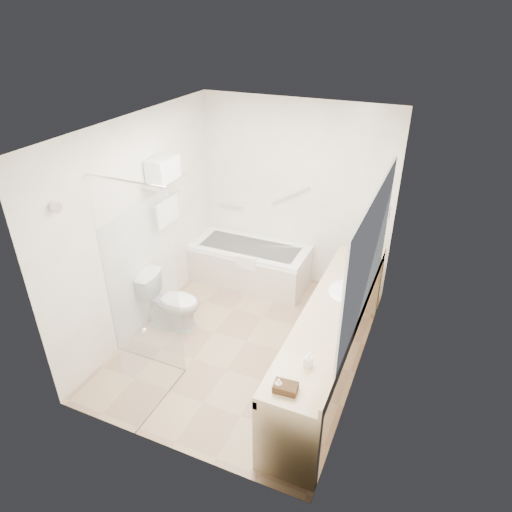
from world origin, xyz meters
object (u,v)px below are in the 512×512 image
at_px(toilet, 171,302).
at_px(amenity_basket, 286,387).
at_px(bathtub, 250,264).
at_px(water_bottle_left, 356,250).
at_px(vanity_counter, 332,327).

xyz_separation_m(toilet, amenity_basket, (1.91, -1.25, 0.53)).
distance_m(bathtub, water_bottle_left, 1.65).
height_order(vanity_counter, toilet, vanity_counter).
relative_size(toilet, water_bottle_left, 3.30).
distance_m(amenity_basket, water_bottle_left, 2.31).
bearing_deg(toilet, vanity_counter, -97.13).
height_order(vanity_counter, amenity_basket, vanity_counter).
xyz_separation_m(toilet, water_bottle_left, (1.94, 1.06, 0.60)).
xyz_separation_m(bathtub, vanity_counter, (1.52, -1.39, 0.36)).
bearing_deg(water_bottle_left, bathtub, 170.31).
relative_size(bathtub, water_bottle_left, 7.38).
distance_m(bathtub, toilet, 1.39).
bearing_deg(amenity_basket, bathtub, 119.61).
bearing_deg(amenity_basket, water_bottle_left, 89.33).
bearing_deg(water_bottle_left, vanity_counter, -88.04).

